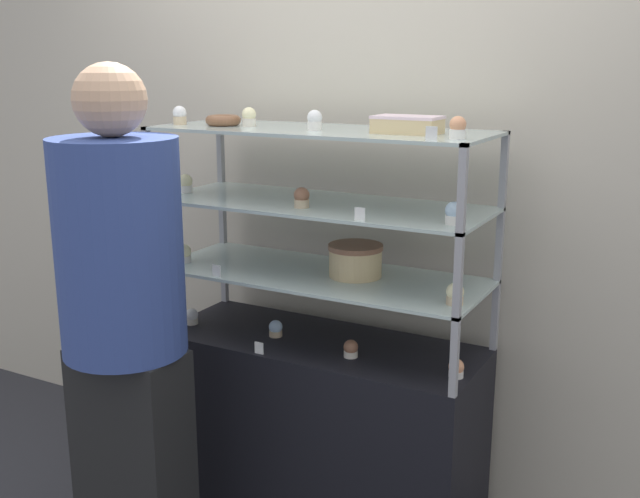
{
  "coord_description": "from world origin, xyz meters",
  "views": [
    {
      "loc": [
        1.28,
        -2.35,
        1.75
      ],
      "look_at": [
        0.0,
        0.0,
        1.09
      ],
      "focal_mm": 42.0,
      "sensor_mm": 36.0,
      "label": 1
    }
  ],
  "objects": [
    {
      "name": "back_wall",
      "position": [
        0.0,
        0.39,
        1.3
      ],
      "size": [
        8.0,
        0.05,
        2.6
      ],
      "color": "beige",
      "rests_on": "ground_plane"
    },
    {
      "name": "cupcake_1",
      "position": [
        -0.17,
        -0.04,
        0.76
      ],
      "size": [
        0.05,
        0.05,
        0.06
      ],
      "color": "#CCB28C",
      "rests_on": "display_base"
    },
    {
      "name": "price_tag_0",
      "position": [
        -0.13,
        -0.22,
        0.75
      ],
      "size": [
        0.04,
        0.0,
        0.04
      ],
      "color": "white",
      "rests_on": "display_base"
    },
    {
      "name": "cupcake_5",
      "position": [
        0.56,
        -0.11,
        1.03
      ],
      "size": [
        0.06,
        0.06,
        0.07
      ],
      "color": "#CCB28C",
      "rests_on": "display_riser_lower"
    },
    {
      "name": "price_tag_2",
      "position": [
        0.27,
        -0.22,
        1.28
      ],
      "size": [
        0.04,
        0.0,
        0.04
      ],
      "color": "white",
      "rests_on": "display_riser_middle"
    },
    {
      "name": "cupcake_12",
      "position": [
        0.54,
        -0.12,
        1.56
      ],
      "size": [
        0.05,
        0.05,
        0.07
      ],
      "color": "white",
      "rests_on": "display_riser_upper"
    },
    {
      "name": "display_riser_lower",
      "position": [
        0.0,
        0.0,
        0.98
      ],
      "size": [
        1.23,
        0.48,
        0.27
      ],
      "color": "#99999E",
      "rests_on": "display_base"
    },
    {
      "name": "cupcake_6",
      "position": [
        -0.57,
        -0.06,
        1.29
      ],
      "size": [
        0.06,
        0.06,
        0.07
      ],
      "color": "white",
      "rests_on": "display_riser_middle"
    },
    {
      "name": "sheet_cake_frosted",
      "position": [
        0.34,
        -0.02,
        1.55
      ],
      "size": [
        0.22,
        0.13,
        0.06
      ],
      "color": "#DBBC84",
      "rests_on": "display_riser_upper"
    },
    {
      "name": "cupcake_7",
      "position": [
        -0.01,
        -0.11,
        1.29
      ],
      "size": [
        0.06,
        0.06,
        0.07
      ],
      "color": "#CCB28C",
      "rests_on": "display_riser_middle"
    },
    {
      "name": "price_tag_3",
      "position": [
        0.5,
        -0.22,
        1.55
      ],
      "size": [
        0.04,
        0.0,
        0.04
      ],
      "color": "white",
      "rests_on": "display_riser_upper"
    },
    {
      "name": "display_riser_middle",
      "position": [
        0.0,
        0.0,
        1.24
      ],
      "size": [
        1.23,
        0.48,
        0.27
      ],
      "color": "#99999E",
      "rests_on": "display_riser_lower"
    },
    {
      "name": "cupcake_0",
      "position": [
        -0.55,
        -0.08,
        0.76
      ],
      "size": [
        0.05,
        0.05,
        0.06
      ],
      "color": "beige",
      "rests_on": "display_base"
    },
    {
      "name": "donut_glazed",
      "position": [
        -0.38,
        -0.05,
        1.54
      ],
      "size": [
        0.13,
        0.13,
        0.04
      ],
      "color": "brown",
      "rests_on": "display_riser_upper"
    },
    {
      "name": "cupcake_11",
      "position": [
        0.01,
        -0.06,
        1.56
      ],
      "size": [
        0.05,
        0.05,
        0.07
      ],
      "color": "white",
      "rests_on": "display_riser_upper"
    },
    {
      "name": "price_tag_1",
      "position": [
        -0.31,
        -0.22,
        1.01
      ],
      "size": [
        0.04,
        0.0,
        0.04
      ],
      "color": "white",
      "rests_on": "display_riser_lower"
    },
    {
      "name": "cupcake_8",
      "position": [
        0.55,
        -0.13,
        1.29
      ],
      "size": [
        0.06,
        0.06,
        0.07
      ],
      "color": "white",
      "rests_on": "display_riser_middle"
    },
    {
      "name": "display_riser_upper",
      "position": [
        0.0,
        0.0,
        1.51
      ],
      "size": [
        1.23,
        0.48,
        0.27
      ],
      "color": "#99999E",
      "rests_on": "display_riser_middle"
    },
    {
      "name": "layer_cake_centerpiece",
      "position": [
        0.13,
        0.03,
        1.05
      ],
      "size": [
        0.2,
        0.2,
        0.12
      ],
      "color": "#DBBC84",
      "rests_on": "display_riser_lower"
    },
    {
      "name": "cupcake_4",
      "position": [
        -0.55,
        -0.11,
        1.03
      ],
      "size": [
        0.06,
        0.06,
        0.07
      ],
      "color": "white",
      "rests_on": "display_riser_lower"
    },
    {
      "name": "customer_figure",
      "position": [
        -0.41,
        -0.59,
        0.94
      ],
      "size": [
        0.41,
        0.41,
        1.76
      ],
      "color": "black",
      "rests_on": "ground_plane"
    },
    {
      "name": "cupcake_9",
      "position": [
        -0.55,
        -0.09,
        1.56
      ],
      "size": [
        0.05,
        0.05,
        0.07
      ],
      "color": "#CCB28C",
      "rests_on": "display_riser_upper"
    },
    {
      "name": "cupcake_3",
      "position": [
        0.56,
        -0.08,
        0.76
      ],
      "size": [
        0.05,
        0.05,
        0.06
      ],
      "color": "white",
      "rests_on": "display_base"
    },
    {
      "name": "display_base",
      "position": [
        0.0,
        0.0,
        0.36
      ],
      "size": [
        1.23,
        0.48,
        0.73
      ],
      "color": "black",
      "rests_on": "ground_plane"
    },
    {
      "name": "cupcake_2",
      "position": [
        0.17,
        -0.09,
        0.76
      ],
      "size": [
        0.05,
        0.05,
        0.06
      ],
      "color": "beige",
      "rests_on": "display_base"
    },
    {
      "name": "cupcake_10",
      "position": [
        -0.28,
        -0.04,
        1.56
      ],
      "size": [
        0.05,
        0.05,
        0.07
      ],
      "color": "beige",
      "rests_on": "display_riser_upper"
    }
  ]
}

